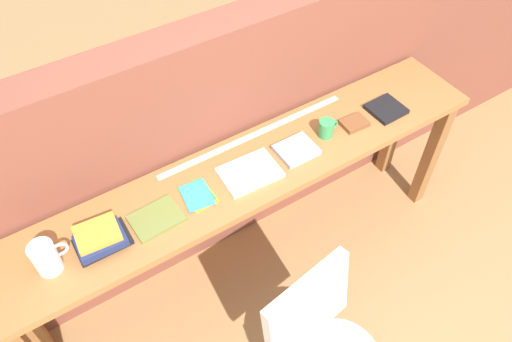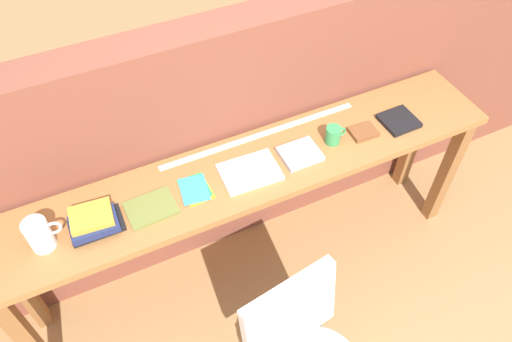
{
  "view_description": "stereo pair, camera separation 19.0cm",
  "coord_description": "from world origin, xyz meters",
  "px_view_note": "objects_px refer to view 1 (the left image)",
  "views": [
    {
      "loc": [
        -0.81,
        -1.02,
        2.64
      ],
      "look_at": [
        0.0,
        0.25,
        0.9
      ],
      "focal_mm": 35.0,
      "sensor_mm": 36.0,
      "label": 1
    },
    {
      "loc": [
        -0.64,
        -1.11,
        2.64
      ],
      "look_at": [
        0.0,
        0.25,
        0.9
      ],
      "focal_mm": 35.0,
      "sensor_mm": 36.0,
      "label": 2
    }
  ],
  "objects_px": {
    "book_stack_leftmost": "(100,239)",
    "book_open_centre": "(250,172)",
    "mug": "(327,128)",
    "leather_journal_brown": "(354,123)",
    "magazine_cycling": "(156,218)",
    "book_repair_rightmost": "(386,109)",
    "pitcher_white": "(46,257)",
    "pamphlet_pile_colourful": "(198,195)"
  },
  "relations": [
    {
      "from": "book_stack_leftmost",
      "to": "book_open_centre",
      "type": "xyz_separation_m",
      "value": [
        0.72,
        0.0,
        -0.03
      ]
    },
    {
      "from": "mug",
      "to": "leather_journal_brown",
      "type": "xyz_separation_m",
      "value": [
        0.16,
        -0.02,
        -0.03
      ]
    },
    {
      "from": "book_stack_leftmost",
      "to": "mug",
      "type": "height_order",
      "value": "mug"
    },
    {
      "from": "magazine_cycling",
      "to": "leather_journal_brown",
      "type": "distance_m",
      "value": 1.1
    },
    {
      "from": "book_stack_leftmost",
      "to": "book_repair_rightmost",
      "type": "xyz_separation_m",
      "value": [
        1.55,
        -0.01,
        -0.03
      ]
    },
    {
      "from": "pitcher_white",
      "to": "book_stack_leftmost",
      "type": "relative_size",
      "value": 0.82
    },
    {
      "from": "pitcher_white",
      "to": "book_repair_rightmost",
      "type": "height_order",
      "value": "pitcher_white"
    },
    {
      "from": "magazine_cycling",
      "to": "book_repair_rightmost",
      "type": "bearing_deg",
      "value": -3.11
    },
    {
      "from": "pamphlet_pile_colourful",
      "to": "mug",
      "type": "bearing_deg",
      "value": -0.09
    },
    {
      "from": "book_repair_rightmost",
      "to": "book_stack_leftmost",
      "type": "bearing_deg",
      "value": 178.33
    },
    {
      "from": "book_open_centre",
      "to": "mug",
      "type": "height_order",
      "value": "mug"
    },
    {
      "from": "magazine_cycling",
      "to": "book_stack_leftmost",
      "type": "bearing_deg",
      "value": 176.79
    },
    {
      "from": "book_open_centre",
      "to": "mug",
      "type": "bearing_deg",
      "value": 4.21
    },
    {
      "from": "book_stack_leftmost",
      "to": "mug",
      "type": "bearing_deg",
      "value": 0.68
    },
    {
      "from": "magazine_cycling",
      "to": "pamphlet_pile_colourful",
      "type": "relative_size",
      "value": 1.23
    },
    {
      "from": "pamphlet_pile_colourful",
      "to": "mug",
      "type": "distance_m",
      "value": 0.72
    },
    {
      "from": "book_repair_rightmost",
      "to": "pamphlet_pile_colourful",
      "type": "bearing_deg",
      "value": 177.33
    },
    {
      "from": "mug",
      "to": "leather_journal_brown",
      "type": "relative_size",
      "value": 0.85
    },
    {
      "from": "pitcher_white",
      "to": "book_open_centre",
      "type": "height_order",
      "value": "pitcher_white"
    },
    {
      "from": "pamphlet_pile_colourful",
      "to": "book_open_centre",
      "type": "xyz_separation_m",
      "value": [
        0.26,
        -0.01,
        0.01
      ]
    },
    {
      "from": "book_open_centre",
      "to": "book_repair_rightmost",
      "type": "xyz_separation_m",
      "value": [
        0.83,
        -0.01,
        0.0
      ]
    },
    {
      "from": "book_stack_leftmost",
      "to": "mug",
      "type": "relative_size",
      "value": 2.03
    },
    {
      "from": "pamphlet_pile_colourful",
      "to": "book_open_centre",
      "type": "distance_m",
      "value": 0.26
    },
    {
      "from": "mug",
      "to": "pamphlet_pile_colourful",
      "type": "bearing_deg",
      "value": 179.91
    },
    {
      "from": "pamphlet_pile_colourful",
      "to": "book_stack_leftmost",
      "type": "bearing_deg",
      "value": -178.11
    },
    {
      "from": "book_open_centre",
      "to": "leather_journal_brown",
      "type": "distance_m",
      "value": 0.62
    },
    {
      "from": "mug",
      "to": "book_repair_rightmost",
      "type": "relative_size",
      "value": 0.64
    },
    {
      "from": "magazine_cycling",
      "to": "pamphlet_pile_colourful",
      "type": "height_order",
      "value": "magazine_cycling"
    },
    {
      "from": "book_stack_leftmost",
      "to": "book_open_centre",
      "type": "relative_size",
      "value": 0.83
    },
    {
      "from": "magazine_cycling",
      "to": "pamphlet_pile_colourful",
      "type": "bearing_deg",
      "value": 2.13
    },
    {
      "from": "pitcher_white",
      "to": "leather_journal_brown",
      "type": "bearing_deg",
      "value": -0.47
    },
    {
      "from": "pamphlet_pile_colourful",
      "to": "book_repair_rightmost",
      "type": "distance_m",
      "value": 1.09
    },
    {
      "from": "pitcher_white",
      "to": "book_repair_rightmost",
      "type": "bearing_deg",
      "value": -0.68
    },
    {
      "from": "magazine_cycling",
      "to": "book_repair_rightmost",
      "type": "height_order",
      "value": "book_repair_rightmost"
    },
    {
      "from": "pitcher_white",
      "to": "leather_journal_brown",
      "type": "relative_size",
      "value": 1.41
    },
    {
      "from": "magazine_cycling",
      "to": "mug",
      "type": "distance_m",
      "value": 0.93
    },
    {
      "from": "pamphlet_pile_colourful",
      "to": "book_repair_rightmost",
      "type": "xyz_separation_m",
      "value": [
        1.09,
        -0.03,
        0.01
      ]
    },
    {
      "from": "magazine_cycling",
      "to": "pitcher_white",
      "type": "bearing_deg",
      "value": 176.21
    },
    {
      "from": "leather_journal_brown",
      "to": "book_repair_rightmost",
      "type": "relative_size",
      "value": 0.75
    },
    {
      "from": "leather_journal_brown",
      "to": "book_repair_rightmost",
      "type": "xyz_separation_m",
      "value": [
        0.21,
        -0.01,
        -0.0
      ]
    },
    {
      "from": "book_stack_leftmost",
      "to": "book_repair_rightmost",
      "type": "bearing_deg",
      "value": -0.52
    },
    {
      "from": "leather_journal_brown",
      "to": "pitcher_white",
      "type": "bearing_deg",
      "value": -177.84
    }
  ]
}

